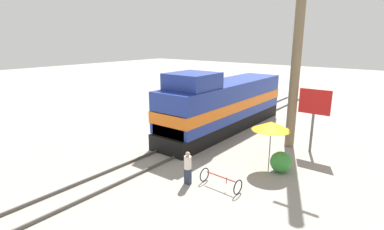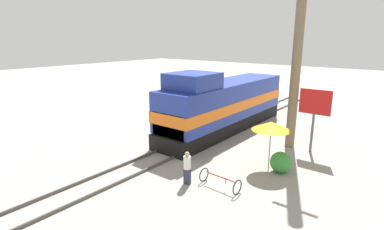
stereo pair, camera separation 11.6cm
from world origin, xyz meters
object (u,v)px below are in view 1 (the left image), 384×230
object	(u,v)px
person_bystander	(188,167)
billboard_sign	(314,106)
locomotive	(222,105)
bicycle	(220,180)
utility_pole	(297,52)
vendor_umbrella	(271,126)

from	to	relation	value
person_bystander	billboard_sign	bearing A→B (deg)	67.20
locomotive	bicycle	world-z (taller)	locomotive
billboard_sign	bicycle	world-z (taller)	billboard_sign
locomotive	utility_pole	world-z (taller)	utility_pole
locomotive	person_bystander	size ratio (longest dim) A/B	8.21
utility_pole	locomotive	bearing A→B (deg)	178.10
person_bystander	bicycle	distance (m)	1.61
billboard_sign	vendor_umbrella	bearing A→B (deg)	-105.29
vendor_umbrella	billboard_sign	bearing A→B (deg)	74.71
locomotive	person_bystander	bearing A→B (deg)	-68.15
billboard_sign	person_bystander	xyz separation A→B (m)	(-3.22, -7.65, -1.93)
vendor_umbrella	billboard_sign	size ratio (longest dim) A/B	0.66
locomotive	billboard_sign	bearing A→B (deg)	-3.07
vendor_umbrella	billboard_sign	world-z (taller)	billboard_sign
bicycle	billboard_sign	bearing A→B (deg)	-11.19
utility_pole	vendor_umbrella	world-z (taller)	utility_pole
bicycle	vendor_umbrella	bearing A→B (deg)	-10.30
locomotive	person_bystander	xyz separation A→B (m)	(3.21, -7.99, -1.07)
utility_pole	bicycle	world-z (taller)	utility_pole
vendor_umbrella	person_bystander	distance (m)	4.79
utility_pole	billboard_sign	distance (m)	3.28
vendor_umbrella	bicycle	world-z (taller)	vendor_umbrella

